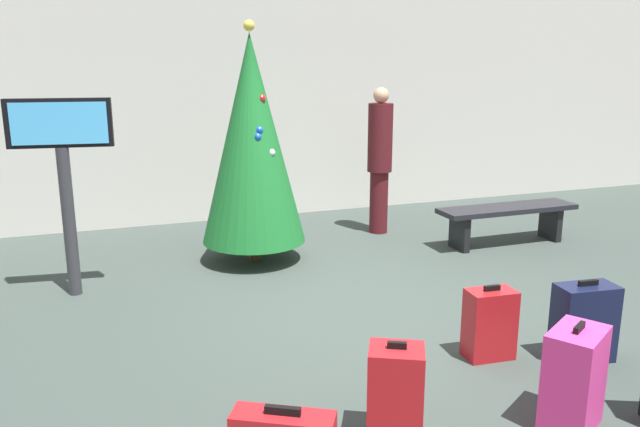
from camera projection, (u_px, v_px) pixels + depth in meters
name	position (u px, v px, depth m)	size (l,w,h in m)	color
ground_plane	(372.00, 316.00, 5.57)	(16.00, 16.00, 0.00)	#38423D
back_wall	(256.00, 102.00, 8.85)	(16.00, 0.20, 3.29)	beige
holiday_tree	(252.00, 140.00, 6.81)	(1.15, 1.15, 2.63)	#4C3319
flight_info_kiosk	(63.00, 160.00, 5.78)	(0.93, 0.20, 1.88)	#333338
waiting_bench	(507.00, 215.00, 7.67)	(1.78, 0.44, 0.48)	black
traveller_0	(380.00, 157.00, 8.07)	(0.45, 0.45, 1.89)	#4C1419
suitcase_0	(395.00, 395.00, 3.68)	(0.41, 0.38, 0.63)	#B2191E
suitcase_2	(574.00, 379.00, 3.81)	(0.50, 0.45, 0.68)	#E5388C
suitcase_4	(490.00, 324.00, 4.74)	(0.38, 0.25, 0.58)	#B2191E
suitcase_6	(584.00, 323.00, 4.69)	(0.47, 0.29, 0.63)	#141938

